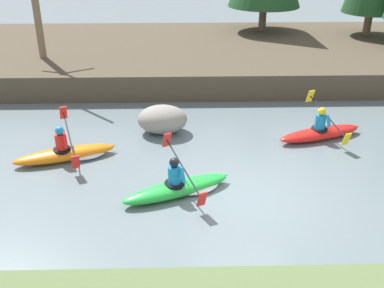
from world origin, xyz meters
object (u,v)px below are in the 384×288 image
(kayaker_lead, at_px, (321,132))
(kayaker_trailing, at_px, (69,153))
(boulder_midstream, at_px, (162,119))
(kayaker_middle, at_px, (181,186))

(kayaker_lead, distance_m, kayaker_trailing, 7.31)
(kayaker_trailing, distance_m, boulder_midstream, 3.03)
(kayaker_trailing, bearing_deg, kayaker_lead, -10.80)
(boulder_midstream, bearing_deg, kayaker_trailing, -145.68)
(kayaker_lead, relative_size, boulder_midstream, 1.82)
(kayaker_lead, relative_size, kayaker_trailing, 1.00)
(kayaker_trailing, xyz_separation_m, boulder_midstream, (2.49, 1.70, 0.23))
(kayaker_trailing, height_order, boulder_midstream, kayaker_trailing)
(kayaker_middle, height_order, boulder_midstream, kayaker_middle)
(kayaker_lead, xyz_separation_m, boulder_midstream, (-4.74, 0.58, 0.21))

